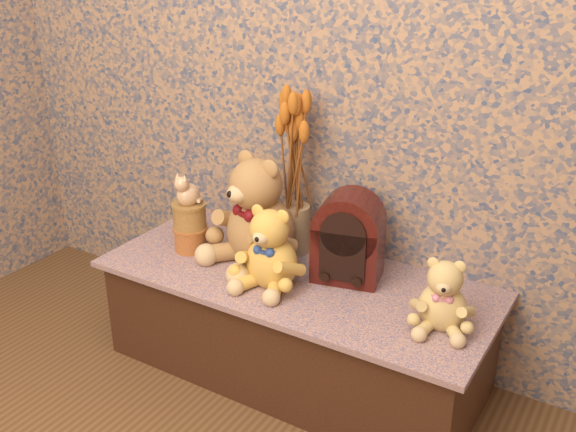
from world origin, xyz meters
name	(u,v)px	position (x,y,z in m)	size (l,w,h in m)	color
display_shelf	(295,324)	(0.00, 1.22, 0.19)	(1.35, 0.58, 0.38)	#3C427B
teddy_large	(261,204)	(-0.17, 1.27, 0.59)	(0.33, 0.40, 0.42)	olive
teddy_medium	(272,243)	(-0.04, 1.14, 0.53)	(0.23, 0.28, 0.30)	gold
teddy_small	(444,290)	(0.52, 1.18, 0.50)	(0.19, 0.22, 0.24)	tan
cathedral_radio	(349,236)	(0.15, 1.30, 0.54)	(0.22, 0.16, 0.31)	#340D09
ceramic_vase	(295,229)	(-0.10, 1.39, 0.47)	(0.11, 0.11, 0.18)	tan
dried_stalks	(295,156)	(-0.10, 1.39, 0.75)	(0.20, 0.20, 0.38)	#BD631E
biscuit_tin_lower	(191,239)	(-0.43, 1.20, 0.43)	(0.12, 0.12, 0.09)	gold
biscuit_tin_upper	(190,216)	(-0.43, 1.20, 0.52)	(0.12, 0.12, 0.09)	tan
cat_figurine	(188,188)	(-0.43, 1.20, 0.63)	(0.09, 0.10, 0.13)	silver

